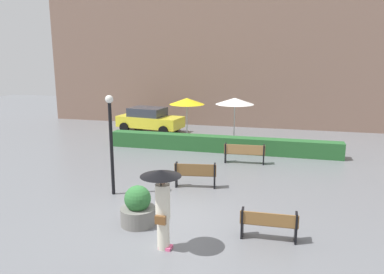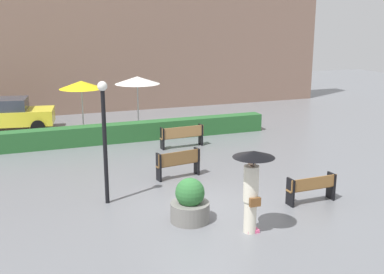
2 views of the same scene
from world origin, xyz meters
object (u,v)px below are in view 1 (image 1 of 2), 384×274
Objects in this scene: lamp_post at (111,134)px; pedestrian_with_umbrella at (162,197)px; patio_umbrella_yellow at (187,101)px; parked_car at (150,119)px; bench_near_right at (269,223)px; bench_back_row at (244,152)px; patio_umbrella_white at (235,101)px; bench_mid_center at (195,173)px; planter_pot at (138,208)px.

pedestrian_with_umbrella is at bearing -47.93° from lamp_post.
patio_umbrella_yellow is 4.44m from parked_car.
bench_near_right is 6.23m from lamp_post.
lamp_post is at bearing -93.75° from patio_umbrella_yellow.
patio_umbrella_yellow is 0.58× the size of parked_car.
parked_car is at bearing 111.69° from pedestrian_with_umbrella.
bench_back_row is 0.43× the size of parked_car.
parked_car is at bearing 139.41° from bench_back_row.
pedestrian_with_umbrella reaches higher than bench_near_right.
patio_umbrella_white is (-2.43, 10.69, 1.97)m from bench_near_right.
bench_back_row reaches higher than bench_near_right.
bench_back_row is (1.44, 3.67, -0.03)m from bench_mid_center.
pedestrian_with_umbrella is 11.89m from patio_umbrella_yellow.
bench_back_row is 0.73× the size of patio_umbrella_yellow.
parked_car reaches higher than bench_near_right.
bench_near_right is (1.46, -7.18, -0.05)m from bench_back_row.
pedestrian_with_umbrella is 0.84× the size of patio_umbrella_yellow.
patio_umbrella_yellow is (-2.16, 6.90, 1.83)m from bench_mid_center.
patio_umbrella_yellow is at bearing 115.91° from bench_near_right.
pedestrian_with_umbrella is at bearing -46.00° from planter_pot.
bench_back_row is 6.76m from lamp_post.
parked_car reaches higher than bench_back_row.
parked_car is at bearing 140.86° from patio_umbrella_yellow.
planter_pot is at bearing -83.07° from patio_umbrella_yellow.
bench_mid_center is 0.61× the size of patio_umbrella_white.
bench_near_right is 15.43m from parked_car.
planter_pot is at bearing 134.00° from pedestrian_with_umbrella.
parked_car is (-5.38, 9.51, 0.26)m from bench_mid_center.
lamp_post reaches higher than patio_umbrella_white.
bench_near_right is 11.13m from patio_umbrella_white.
lamp_post is 1.36× the size of patio_umbrella_white.
planter_pot is 10.92m from patio_umbrella_white.
patio_umbrella_white is (0.47, 7.18, 1.89)m from bench_mid_center.
bench_back_row is 0.53× the size of lamp_post.
patio_umbrella_white reaches higher than planter_pot.
patio_umbrella_white reaches higher than bench_near_right.
bench_near_right is 0.72× the size of pedestrian_with_umbrella.
patio_umbrella_yellow is at bearing 86.25° from lamp_post.
bench_near_right is at bearing -57.58° from parked_car.
patio_umbrella_yellow is at bearing -39.14° from parked_car.
patio_umbrella_yellow is at bearing 138.16° from bench_back_row.
lamp_post is 11.33m from parked_car.
bench_mid_center is 0.62× the size of patio_umbrella_yellow.
lamp_post is at bearing -76.23° from parked_car.
bench_near_right is 1.30× the size of planter_pot.
bench_near_right is at bearing -50.48° from bench_mid_center.
lamp_post is at bearing 130.89° from planter_pot.
bench_back_row is 0.72× the size of patio_umbrella_white.
bench_mid_center is 3.47m from lamp_post.
bench_mid_center is 7.45m from patio_umbrella_yellow.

